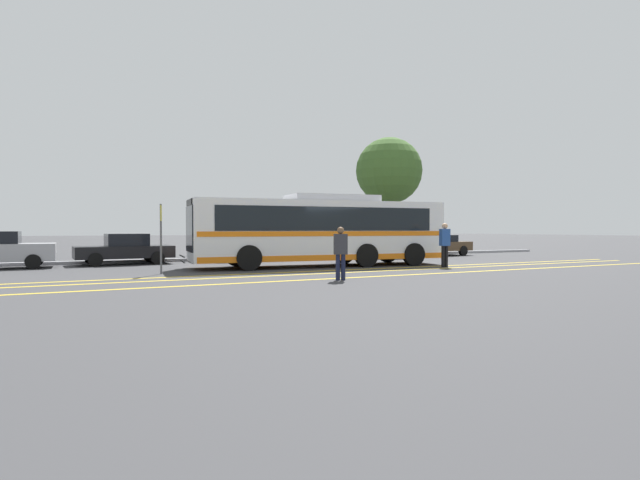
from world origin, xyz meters
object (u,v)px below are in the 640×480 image
parked_car_1 (125,249)px  parked_car_4 (437,245)px  pedestrian_1 (341,250)px  tree_0 (389,171)px  parked_car_3 (359,246)px  pedestrian_0 (445,242)px  transit_bus (320,229)px  bus_stop_sign (161,230)px  parked_car_2 (243,246)px

parked_car_1 → parked_car_4: (17.65, -0.39, -0.05)m
pedestrian_1 → tree_0: bearing=71.3°
parked_car_3 → pedestrian_0: size_ratio=2.21×
transit_bus → bus_stop_sign: 6.83m
parked_car_2 → bus_stop_sign: (-4.91, -5.88, 0.84)m
parked_car_4 → tree_0: (-1.42, 3.07, 4.71)m
parked_car_4 → pedestrian_1: bearing=125.4°
parked_car_2 → parked_car_4: parked_car_2 is taller
parked_car_1 → parked_car_3: 12.25m
parked_car_1 → parked_car_4: size_ratio=0.99×
tree_0 → pedestrian_1: bearing=-129.2°
transit_bus → tree_0: 12.19m
parked_car_4 → pedestrian_0: bearing=138.2°
transit_bus → parked_car_3: size_ratio=2.78×
pedestrian_1 → tree_0: size_ratio=0.22×
parked_car_4 → tree_0: 5.80m
pedestrian_0 → parked_car_1: bearing=150.6°
parked_car_3 → parked_car_4: size_ratio=0.95×
parked_car_3 → tree_0: size_ratio=0.55×
parked_car_3 → bus_stop_sign: 12.83m
parked_car_1 → pedestrian_0: pedestrian_0 is taller
pedestrian_0 → parked_car_3: bearing=91.6°
pedestrian_1 → transit_bus: bearing=90.5°
parked_car_2 → pedestrian_1: 10.61m
tree_0 → parked_car_2: bearing=-166.3°
bus_stop_sign → tree_0: tree_0 is taller
parked_car_1 → parked_car_3: size_ratio=1.04×
transit_bus → parked_car_2: bearing=25.6°
parked_car_4 → bus_stop_sign: bearing=103.3°
parked_car_2 → parked_car_3: 6.62m
parked_car_1 → pedestrian_0: 14.29m
parked_car_2 → bus_stop_sign: 7.70m
parked_car_2 → tree_0: bearing=106.4°
parked_car_2 → pedestrian_0: (6.35, -7.87, 0.33)m
parked_car_4 → bus_stop_sign: size_ratio=1.73×
transit_bus → bus_stop_sign: bearing=102.2°
transit_bus → parked_car_2: transit_bus is taller
parked_car_3 → pedestrian_1: size_ratio=2.45×
pedestrian_0 → pedestrian_1: (-6.50, -2.73, -0.12)m
parked_car_2 → parked_car_1: bearing=-86.3°
parked_car_1 → pedestrian_0: bearing=-126.9°
parked_car_1 → parked_car_3: (12.24, -0.22, -0.06)m
parked_car_1 → parked_car_2: size_ratio=0.89×
parked_car_1 → bus_stop_sign: size_ratio=1.71×
parked_car_3 → pedestrian_0: bearing=-1.2°
parked_car_1 → bus_stop_sign: bus_stop_sign is taller
bus_stop_sign → parked_car_3: bearing=-59.0°
parked_car_2 → pedestrian_0: bearing=41.6°
pedestrian_1 → tree_0: (10.75, 13.18, 4.41)m
pedestrian_0 → pedestrian_1: 7.05m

